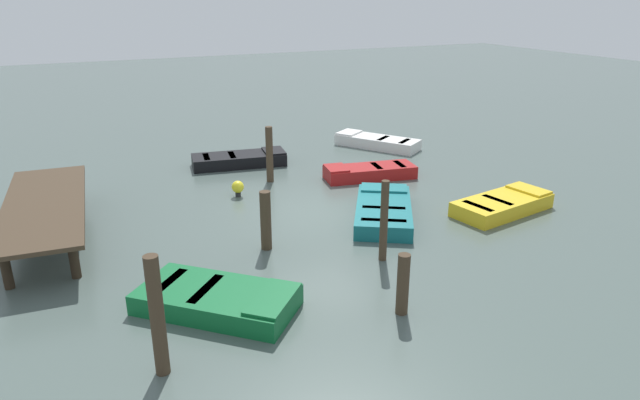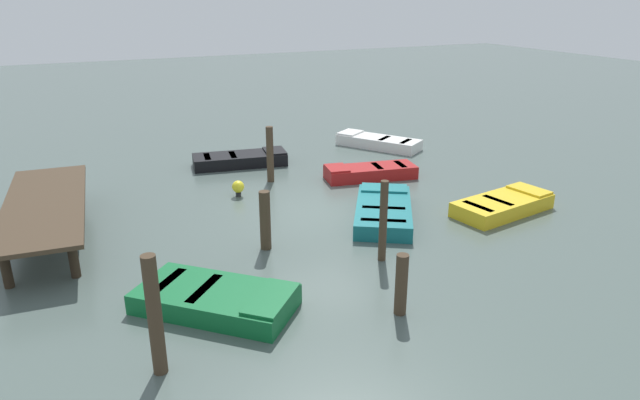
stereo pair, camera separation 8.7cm
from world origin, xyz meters
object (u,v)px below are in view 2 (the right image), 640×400
at_px(rowboat_black, 241,159).
at_px(mooring_piling_far_right, 155,316).
at_px(rowboat_white, 378,142).
at_px(mooring_piling_center, 401,285).
at_px(mooring_piling_mid_right, 270,154).
at_px(rowboat_green, 216,299).
at_px(mooring_piling_near_left, 265,220).
at_px(mooring_piling_mid_left, 383,221).
at_px(marker_buoy, 238,187).
at_px(rowboat_teal, 384,210).
at_px(dock_segment, 45,206).
at_px(rowboat_yellow, 503,205).
at_px(rowboat_red, 370,172).

height_order(rowboat_black, mooring_piling_far_right, mooring_piling_far_right).
bearing_deg(rowboat_white, mooring_piling_center, 118.51).
bearing_deg(mooring_piling_mid_right, rowboat_green, 151.86).
bearing_deg(mooring_piling_mid_right, mooring_piling_near_left, 158.20).
bearing_deg(mooring_piling_center, rowboat_green, 62.15).
distance_m(rowboat_black, mooring_piling_mid_left, 8.48).
bearing_deg(marker_buoy, mooring_piling_mid_left, -163.12).
xyz_separation_m(rowboat_green, mooring_piling_near_left, (2.15, -1.78, 0.49)).
xyz_separation_m(rowboat_green, mooring_piling_center, (-1.62, -3.06, 0.39)).
height_order(rowboat_white, mooring_piling_far_right, mooring_piling_far_right).
distance_m(rowboat_teal, marker_buoy, 4.42).
bearing_deg(mooring_piling_far_right, dock_segment, 12.99).
bearing_deg(marker_buoy, rowboat_yellow, -124.94).
relative_size(dock_segment, rowboat_green, 1.90).
relative_size(rowboat_green, mooring_piling_mid_right, 1.79).
distance_m(rowboat_red, mooring_piling_near_left, 6.05).
bearing_deg(mooring_piling_mid_left, mooring_piling_center, 157.63).
bearing_deg(mooring_piling_mid_left, marker_buoy, 16.88).
bearing_deg(rowboat_green, marker_buoy, 112.38).
bearing_deg(rowboat_red, mooring_piling_mid_left, 73.27).
relative_size(rowboat_green, rowboat_yellow, 1.04).
xyz_separation_m(rowboat_teal, mooring_piling_mid_right, (4.19, 1.62, 0.67)).
xyz_separation_m(rowboat_black, rowboat_teal, (-6.29, -1.94, 0.00)).
relative_size(rowboat_white, marker_buoy, 6.83).
height_order(dock_segment, rowboat_white, dock_segment).
xyz_separation_m(rowboat_black, marker_buoy, (-3.02, 1.04, 0.07)).
relative_size(mooring_piling_mid_right, mooring_piling_far_right, 0.86).
relative_size(rowboat_green, mooring_piling_center, 2.61).
distance_m(rowboat_yellow, rowboat_white, 7.38).
height_order(mooring_piling_mid_right, marker_buoy, mooring_piling_mid_right).
bearing_deg(mooring_piling_mid_right, rowboat_yellow, -137.43).
bearing_deg(mooring_piling_mid_left, rowboat_white, -30.11).
height_order(rowboat_teal, mooring_piling_near_left, mooring_piling_near_left).
relative_size(rowboat_green, mooring_piling_near_left, 2.23).
bearing_deg(rowboat_teal, rowboat_red, 7.94).
distance_m(mooring_piling_far_right, mooring_piling_center, 4.41).
height_order(rowboat_red, rowboat_teal, same).
relative_size(rowboat_red, mooring_piling_near_left, 2.14).
height_order(rowboat_teal, mooring_piling_center, mooring_piling_center).
bearing_deg(rowboat_white, mooring_piling_mid_left, 117.06).
xyz_separation_m(rowboat_black, mooring_piling_far_right, (-10.38, 4.64, 0.81)).
xyz_separation_m(mooring_piling_center, mooring_piling_near_left, (3.76, 1.29, 0.10)).
relative_size(rowboat_yellow, mooring_piling_mid_left, 1.63).
distance_m(rowboat_black, mooring_piling_center, 10.53).
distance_m(rowboat_black, rowboat_teal, 6.59).
bearing_deg(mooring_piling_mid_right, marker_buoy, 124.10).
height_order(mooring_piling_mid_left, mooring_piling_near_left, mooring_piling_mid_left).
height_order(rowboat_black, rowboat_green, same).
xyz_separation_m(rowboat_black, rowboat_yellow, (-7.31, -5.10, 0.00)).
height_order(mooring_piling_far_right, mooring_piling_near_left, mooring_piling_far_right).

